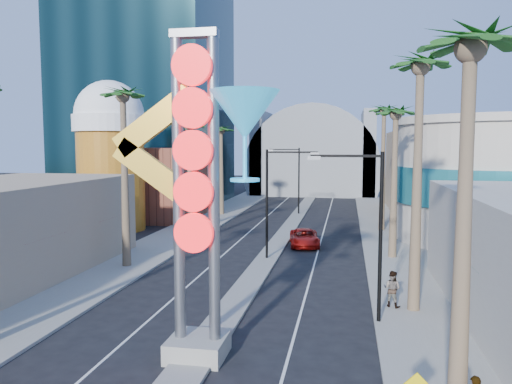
{
  "coord_description": "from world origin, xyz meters",
  "views": [
    {
      "loc": [
        5.65,
        -15.16,
        8.28
      ],
      "look_at": [
        -0.53,
        18.54,
        5.07
      ],
      "focal_mm": 35.0,
      "sensor_mm": 36.0,
      "label": 1
    }
  ],
  "objects": [
    {
      "name": "sidewalk_west",
      "position": [
        -9.5,
        35.0,
        0.07
      ],
      "size": [
        5.0,
        100.0,
        0.15
      ],
      "primitive_type": "cube",
      "color": "gray",
      "rests_on": "ground"
    },
    {
      "name": "streetlight_0",
      "position": [
        0.55,
        20.0,
        4.88
      ],
      "size": [
        3.79,
        0.25,
        8.0
      ],
      "color": "black",
      "rests_on": "ground"
    },
    {
      "name": "brick_filler_west",
      "position": [
        -16.0,
        38.0,
        4.0
      ],
      "size": [
        10.0,
        10.0,
        8.0
      ],
      "primitive_type": "cube",
      "color": "brown",
      "rests_on": "ground"
    },
    {
      "name": "canopy",
      "position": [
        0.0,
        72.0,
        4.31
      ],
      "size": [
        22.0,
        16.0,
        22.0
      ],
      "color": "slate",
      "rests_on": "ground"
    },
    {
      "name": "filler_east",
      "position": [
        16.0,
        48.0,
        5.0
      ],
      "size": [
        10.0,
        20.0,
        10.0
      ],
      "primitive_type": "cube",
      "color": "tan",
      "rests_on": "ground"
    },
    {
      "name": "neon_sign",
      "position": [
        0.82,
        2.96,
        7.31
      ],
      "size": [
        6.53,
        2.6,
        12.55
      ],
      "color": "gray",
      "rests_on": "ground"
    },
    {
      "name": "hotel_tower",
      "position": [
        -22.0,
        52.0,
        25.0
      ],
      "size": [
        20.0,
        20.0,
        50.0
      ],
      "primitive_type": "cube",
      "color": "black",
      "rests_on": "ground"
    },
    {
      "name": "median",
      "position": [
        0.0,
        38.0,
        0.07
      ],
      "size": [
        1.6,
        84.0,
        0.15
      ],
      "primitive_type": "cube",
      "color": "gray",
      "rests_on": "ground"
    },
    {
      "name": "palm_3",
      "position": [
        -9.0,
        42.0,
        9.48
      ],
      "size": [
        2.4,
        2.4,
        11.2
      ],
      "color": "brown",
      "rests_on": "ground"
    },
    {
      "name": "palm_7",
      "position": [
        9.0,
        34.0,
        10.82
      ],
      "size": [
        2.4,
        2.4,
        12.7
      ],
      "color": "brown",
      "rests_on": "ground"
    },
    {
      "name": "red_pickup",
      "position": [
        2.26,
        25.47,
        0.69
      ],
      "size": [
        2.96,
        5.25,
        1.38
      ],
      "primitive_type": "imported",
      "rotation": [
        0.0,
        0.0,
        0.14
      ],
      "color": "#B7130E",
      "rests_on": "ground"
    },
    {
      "name": "palm_2",
      "position": [
        -9.0,
        30.0,
        9.48
      ],
      "size": [
        2.4,
        2.4,
        11.2
      ],
      "color": "brown",
      "rests_on": "ground"
    },
    {
      "name": "turquoise_building",
      "position": [
        18.0,
        30.0,
        5.25
      ],
      "size": [
        16.6,
        16.6,
        10.6
      ],
      "color": "#B6AB9A",
      "rests_on": "ground"
    },
    {
      "name": "pedestrian_b",
      "position": [
        7.98,
        10.26,
        1.07
      ],
      "size": [
        1.11,
        1.03,
        1.84
      ],
      "primitive_type": "imported",
      "rotation": [
        0.0,
        0.0,
        2.67
      ],
      "color": "gray",
      "rests_on": "sidewalk_east"
    },
    {
      "name": "palm_5",
      "position": [
        9.0,
        10.0,
        11.27
      ],
      "size": [
        2.4,
        2.4,
        13.2
      ],
      "color": "brown",
      "rests_on": "ground"
    },
    {
      "name": "streetlight_1",
      "position": [
        -0.55,
        44.0,
        4.88
      ],
      "size": [
        3.79,
        0.25,
        8.0
      ],
      "color": "black",
      "rests_on": "ground"
    },
    {
      "name": "streetlight_2",
      "position": [
        6.72,
        8.0,
        4.83
      ],
      "size": [
        3.45,
        0.25,
        8.0
      ],
      "color": "black",
      "rests_on": "ground"
    },
    {
      "name": "palm_6",
      "position": [
        9.0,
        22.0,
        9.93
      ],
      "size": [
        2.4,
        2.4,
        11.7
      ],
      "color": "brown",
      "rests_on": "ground"
    },
    {
      "name": "sidewalk_east",
      "position": [
        9.5,
        35.0,
        0.07
      ],
      "size": [
        5.0,
        100.0,
        0.15
      ],
      "primitive_type": "cube",
      "color": "gray",
      "rests_on": "ground"
    },
    {
      "name": "palm_4",
      "position": [
        9.0,
        0.0,
        10.38
      ],
      "size": [
        2.4,
        2.4,
        12.2
      ],
      "color": "brown",
      "rests_on": "ground"
    },
    {
      "name": "beer_mug",
      "position": [
        -17.0,
        30.0,
        7.84
      ],
      "size": [
        7.0,
        7.0,
        14.5
      ],
      "color": "#AA4F16",
      "rests_on": "ground"
    },
    {
      "name": "palm_1",
      "position": [
        -9.0,
        16.0,
        10.82
      ],
      "size": [
        2.4,
        2.4,
        12.7
      ],
      "color": "brown",
      "rests_on": "ground"
    }
  ]
}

